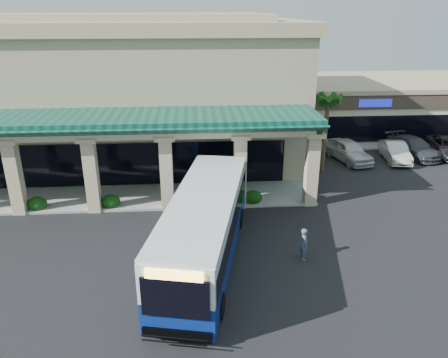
{
  "coord_description": "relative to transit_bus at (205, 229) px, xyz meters",
  "views": [
    {
      "loc": [
        -1.29,
        -19.84,
        11.83
      ],
      "look_at": [
        0.46,
        4.42,
        2.2
      ],
      "focal_mm": 35.0,
      "sensor_mm": 36.0,
      "label": 1
    }
  ],
  "objects": [
    {
      "name": "pedestrian",
      "position": [
        4.92,
        -0.2,
        -0.93
      ],
      "size": [
        0.48,
        0.66,
        1.69
      ],
      "primitive_type": "imported",
      "rotation": [
        0.0,
        0.0,
        1.45
      ],
      "color": "#495971",
      "rests_on": "ground"
    },
    {
      "name": "broadleaf_tree",
      "position": [
        8.36,
        20.0,
        0.63
      ],
      "size": [
        2.6,
        2.6,
        4.81
      ],
      "primitive_type": null,
      "color": "#0D340B",
      "rests_on": "ground"
    },
    {
      "name": "palm_1",
      "position": [
        10.36,
        15.0,
        1.13
      ],
      "size": [
        2.4,
        2.4,
        5.8
      ],
      "primitive_type": null,
      "color": "#153E10",
      "rests_on": "ground"
    },
    {
      "name": "main_building",
      "position": [
        -7.14,
        17.0,
        3.9
      ],
      "size": [
        30.8,
        14.8,
        11.35
      ],
      "primitive_type": null,
      "color": "tan",
      "rests_on": "ground"
    },
    {
      "name": "ground",
      "position": [
        0.86,
        1.0,
        -1.77
      ],
      "size": [
        110.0,
        110.0,
        0.0
      ],
      "primitive_type": "plane",
      "color": "black"
    },
    {
      "name": "palm_0",
      "position": [
        9.36,
        12.0,
        1.53
      ],
      "size": [
        2.4,
        2.4,
        6.6
      ],
      "primitive_type": null,
      "color": "#153E10",
      "rests_on": "ground"
    },
    {
      "name": "arcade",
      "position": [
        -7.14,
        7.8,
        1.08
      ],
      "size": [
        30.0,
        6.2,
        5.7
      ],
      "primitive_type": null,
      "color": "#0B4236",
      "rests_on": "ground"
    },
    {
      "name": "car_red",
      "position": [
        18.08,
        15.16,
        -0.98
      ],
      "size": [
        3.46,
        5.82,
        1.58
      ],
      "primitive_type": "imported",
      "rotation": [
        0.0,
        0.0,
        0.24
      ],
      "color": "#3C424A",
      "rests_on": "ground"
    },
    {
      "name": "strip_mall",
      "position": [
        18.86,
        25.0,
        0.68
      ],
      "size": [
        22.5,
        12.5,
        4.9
      ],
      "primitive_type": null,
      "color": "beige",
      "rests_on": "ground"
    },
    {
      "name": "car_silver",
      "position": [
        12.21,
        14.33,
        -0.91
      ],
      "size": [
        3.12,
        5.4,
        1.73
      ],
      "primitive_type": "imported",
      "rotation": [
        0.0,
        0.0,
        0.22
      ],
      "color": "silver",
      "rests_on": "ground"
    },
    {
      "name": "transit_bus",
      "position": [
        0.0,
        0.0,
        0.0
      ],
      "size": [
        5.48,
        13.01,
        3.54
      ],
      "primitive_type": null,
      "rotation": [
        0.0,
        0.0,
        -0.21
      ],
      "color": "navy",
      "rests_on": "ground"
    },
    {
      "name": "car_white",
      "position": [
        16.03,
        14.11,
        -1.01
      ],
      "size": [
        2.24,
        4.79,
        1.52
      ],
      "primitive_type": "imported",
      "rotation": [
        0.0,
        0.0,
        -0.14
      ],
      "color": "silver",
      "rests_on": "ground"
    }
  ]
}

